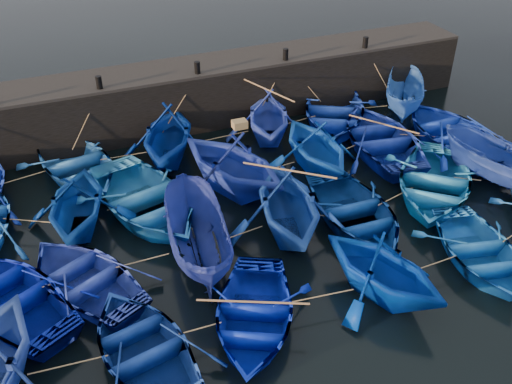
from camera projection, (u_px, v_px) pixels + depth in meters
name	position (u px, v px, depth m)	size (l,w,h in m)	color
ground	(295.00, 264.00, 17.69)	(120.00, 120.00, 0.00)	black
quay_wall	(193.00, 95.00, 25.03)	(26.00, 2.50, 2.50)	black
quay_top	(191.00, 67.00, 24.30)	(26.00, 2.50, 0.12)	black
bollard_1	(99.00, 82.00, 22.18)	(0.24, 0.24, 0.50)	black
bollard_2	(197.00, 68.00, 23.43)	(0.24, 0.24, 0.50)	black
bollard_3	(286.00, 54.00, 24.68)	(0.24, 0.24, 0.50)	black
bollard_4	(365.00, 42.00, 25.93)	(0.24, 0.24, 0.50)	black
boat_1	(77.00, 165.00, 21.57)	(3.69, 5.16, 1.07)	#205EB3
boat_2	(168.00, 134.00, 22.24)	(3.88, 4.50, 2.37)	navy
boat_3	(268.00, 115.00, 23.73)	(3.62, 4.20, 2.21)	blue
boat_4	(334.00, 112.00, 25.19)	(4.03, 5.63, 1.17)	#1534A6
boat_5	(405.00, 96.00, 25.86)	(1.71, 4.53, 1.75)	blue
boat_7	(77.00, 203.00, 18.53)	(3.61, 4.19, 2.20)	navy
boat_8	(145.00, 200.00, 19.54)	(4.12, 5.76, 1.19)	blue
boat_9	(232.00, 161.00, 20.33)	(4.21, 4.88, 2.57)	#1D34A1
boat_10	(316.00, 144.00, 21.66)	(3.70, 4.30, 2.26)	#0B45B6
boat_11	(382.00, 138.00, 23.23)	(4.02, 5.62, 1.17)	navy
boat_12	(453.00, 132.00, 23.62)	(4.02, 5.62, 1.17)	#0E2CA1
boat_13	(8.00, 297.00, 15.79)	(3.64, 5.09, 1.06)	#000F88
boat_14	(85.00, 277.00, 16.51)	(3.26, 4.56, 0.95)	navy
boat_15	(197.00, 237.00, 17.34)	(1.79, 4.75, 1.84)	navy
boat_16	(288.00, 203.00, 18.30)	(3.99, 4.63, 2.44)	#133C93
boat_17	(355.00, 212.00, 19.09)	(3.59, 5.01, 1.04)	navy
boat_18	(434.00, 182.00, 20.51)	(3.92, 5.48, 1.14)	blue
boat_19	(503.00, 166.00, 20.71)	(1.82, 4.82, 1.86)	navy
boat_21	(144.00, 347.00, 14.40)	(3.20, 4.48, 0.93)	navy
boat_22	(253.00, 315.00, 15.30)	(3.21, 4.49, 0.93)	#041AAD
boat_23	(383.00, 268.00, 15.99)	(3.47, 4.02, 2.12)	#002D97
boat_24	(479.00, 251.00, 17.51)	(3.17, 4.44, 0.92)	blue
wooden_crate	(240.00, 124.00, 19.62)	(0.50, 0.37, 0.27)	olive
mooring_ropes	(242.00, 160.00, 21.17)	(18.48, 11.68, 2.10)	tan
loose_oars	(304.00, 159.00, 19.65)	(10.73, 11.70, 1.56)	#99724C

